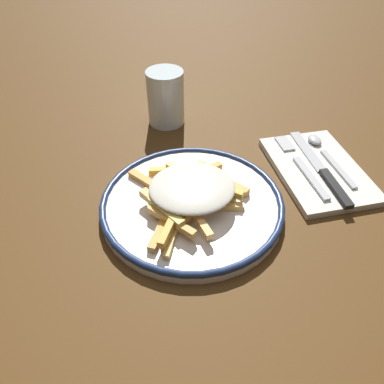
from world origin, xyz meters
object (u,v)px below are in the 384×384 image
object	(u,v)px
plate	(192,204)
fries_heap	(191,192)
water_glass	(166,98)
fork	(301,164)
spoon	(323,151)
knife	(324,172)
napkin	(318,170)

from	to	relation	value
plate	fries_heap	world-z (taller)	fries_heap
water_glass	fork	bearing A→B (deg)	-51.39
fork	spoon	distance (m)	0.06
water_glass	spoon	bearing A→B (deg)	-40.41
knife	spoon	bearing A→B (deg)	59.48
fries_heap	spoon	xyz separation A→B (m)	(0.26, 0.06, -0.02)
plate	spoon	distance (m)	0.27
fork	water_glass	bearing A→B (deg)	128.61
fork	knife	distance (m)	0.04
fries_heap	plate	bearing A→B (deg)	43.77
plate	napkin	distance (m)	0.23
spoon	fries_heap	bearing A→B (deg)	-166.99
napkin	water_glass	distance (m)	0.32
fork	plate	bearing A→B (deg)	-169.77
fries_heap	knife	xyz separation A→B (m)	(0.23, 0.01, -0.02)
spoon	water_glass	world-z (taller)	water_glass
napkin	spoon	xyz separation A→B (m)	(0.03, 0.03, 0.01)
water_glass	plate	bearing A→B (deg)	-95.62
fries_heap	water_glass	world-z (taller)	water_glass
fork	water_glass	xyz separation A→B (m)	(-0.18, 0.22, 0.04)
fries_heap	water_glass	distance (m)	0.26
fries_heap	napkin	bearing A→B (deg)	6.30
plate	fork	bearing A→B (deg)	10.23
fries_heap	napkin	world-z (taller)	fries_heap
fork	spoon	world-z (taller)	spoon
fries_heap	knife	distance (m)	0.23
knife	water_glass	distance (m)	0.33
plate	napkin	bearing A→B (deg)	6.07
fries_heap	fork	size ratio (longest dim) A/B	1.10
plate	water_glass	distance (m)	0.26
plate	knife	xyz separation A→B (m)	(0.23, 0.01, 0.00)
fork	spoon	size ratio (longest dim) A/B	1.16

